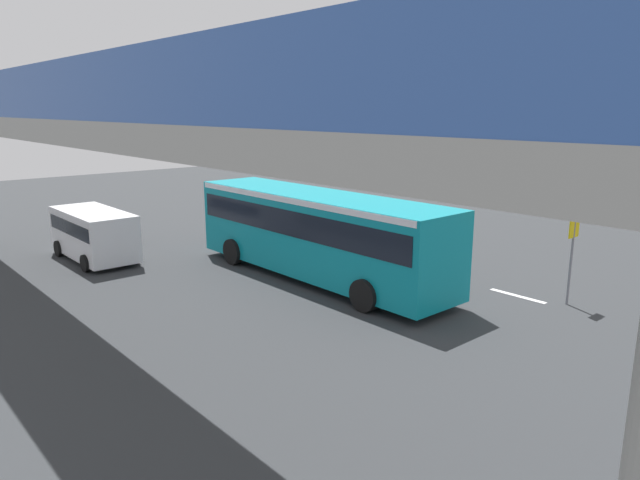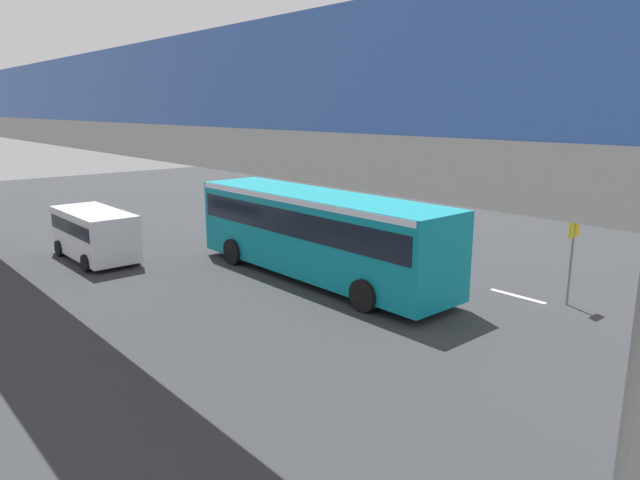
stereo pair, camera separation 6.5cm
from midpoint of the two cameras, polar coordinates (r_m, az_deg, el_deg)
name	(u,v)px [view 2 (the right image)]	position (r m, az deg, el deg)	size (l,w,h in m)	color
ground	(334,274)	(21.86, 1.51, -3.37)	(80.00, 80.00, 0.00)	#2D3033
city_bus	(317,228)	(20.88, -0.22, 1.18)	(11.54, 2.85, 3.15)	#0C8493
parked_van	(95,232)	(25.39, -21.39, 0.78)	(4.80, 2.17, 2.05)	silver
bicycle_green	(133,234)	(28.38, -17.98, 0.58)	(1.77, 0.44, 0.96)	black
pedestrian	(263,218)	(28.41, -5.62, 2.23)	(0.38, 0.38, 1.79)	#2D2D38
traffic_sign	(572,247)	(19.66, 23.84, -0.67)	(0.08, 0.60, 2.80)	slate
lane_dash_leftmost	(518,296)	(20.43, 19.10, -5.27)	(2.00, 0.20, 0.01)	silver
lane_dash_left	(423,271)	(22.56, 10.30, -3.06)	(2.00, 0.20, 0.01)	silver
lane_dash_centre	(351,252)	(25.14, 3.19, -1.20)	(2.00, 0.20, 0.01)	silver
lane_dash_right	(294,237)	(28.07, -2.52, 0.30)	(2.00, 0.20, 0.01)	silver
pedestrian_overpass	(67,143)	(16.21, -23.71, 8.80)	(30.51, 2.60, 7.03)	#9E9E99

